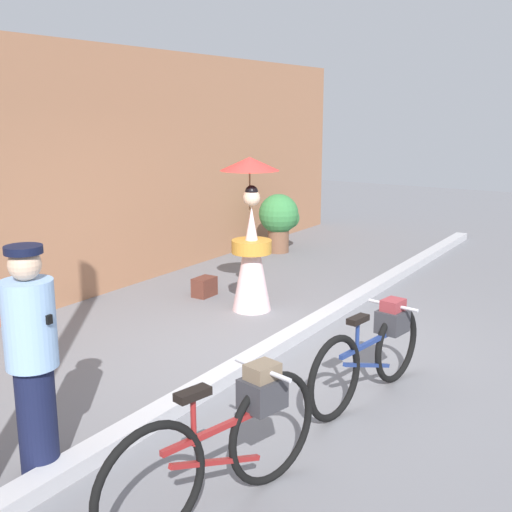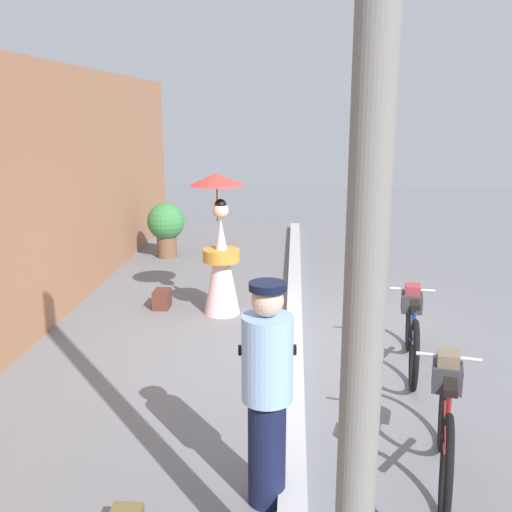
# 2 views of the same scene
# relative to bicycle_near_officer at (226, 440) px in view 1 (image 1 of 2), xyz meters

# --- Properties ---
(ground_plane) EXTENTS (30.00, 30.00, 0.00)m
(ground_plane) POSITION_rel_bicycle_near_officer_xyz_m (2.39, 1.10, -0.46)
(ground_plane) COLOR slate
(building_wall) EXTENTS (14.00, 0.40, 3.25)m
(building_wall) POSITION_rel_bicycle_near_officer_xyz_m (2.39, 4.33, 1.17)
(building_wall) COLOR #9E6B4C
(building_wall) RESTS_ON ground_plane
(sidewalk_curb) EXTENTS (14.00, 0.20, 0.12)m
(sidewalk_curb) POSITION_rel_bicycle_near_officer_xyz_m (2.39, 1.10, -0.40)
(sidewalk_curb) COLOR #B2B2B7
(sidewalk_curb) RESTS_ON ground_plane
(bicycle_near_officer) EXTENTS (1.70, 0.54, 0.87)m
(bicycle_near_officer) POSITION_rel_bicycle_near_officer_xyz_m (0.00, 0.00, 0.00)
(bicycle_near_officer) COLOR black
(bicycle_near_officer) RESTS_ON ground_plane
(bicycle_far_side) EXTENTS (1.69, 0.48, 0.80)m
(bicycle_far_side) POSITION_rel_bicycle_near_officer_xyz_m (1.98, -0.14, -0.04)
(bicycle_far_side) COLOR black
(bicycle_far_side) RESTS_ON ground_plane
(person_officer) EXTENTS (0.34, 0.38, 1.59)m
(person_officer) POSITION_rel_bicycle_near_officer_xyz_m (-0.37, 1.29, 0.38)
(person_officer) COLOR #141938
(person_officer) RESTS_ON ground_plane
(person_with_parasol) EXTENTS (0.71, 0.71, 1.88)m
(person_with_parasol) POSITION_rel_bicycle_near_officer_xyz_m (3.49, 2.08, 0.44)
(person_with_parasol) COLOR silver
(person_with_parasol) RESTS_ON ground_plane
(potted_plant_by_door) EXTENTS (0.70, 0.68, 1.01)m
(potted_plant_by_door) POSITION_rel_bicycle_near_officer_xyz_m (6.52, 3.47, 0.15)
(potted_plant_by_door) COLOR brown
(potted_plant_by_door) RESTS_ON ground_plane
(backpack_on_pavement) EXTENTS (0.32, 0.21, 0.25)m
(backpack_on_pavement) POSITION_rel_bicycle_near_officer_xyz_m (3.64, 2.92, -0.33)
(backpack_on_pavement) COLOR #592D23
(backpack_on_pavement) RESTS_ON ground_plane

